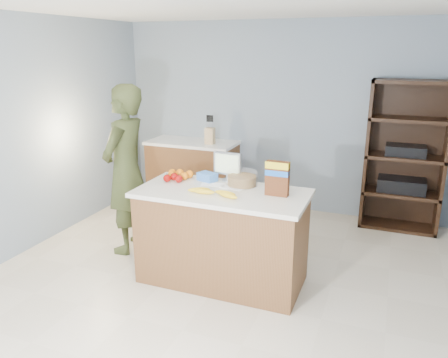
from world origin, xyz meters
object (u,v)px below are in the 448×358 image
(person, at_px, (126,170))
(cereal_box, at_px, (277,176))
(tv, at_px, (227,165))
(shelving_unit, at_px, (404,159))
(counter_peninsula, at_px, (222,240))

(person, distance_m, cereal_box, 1.72)
(tv, xyz_separation_m, cereal_box, (0.57, -0.26, 0.02))
(shelving_unit, relative_size, person, 1.00)
(person, height_order, cereal_box, person)
(counter_peninsula, distance_m, cereal_box, 0.83)
(cereal_box, bearing_deg, person, 172.78)
(counter_peninsula, height_order, person, person)
(shelving_unit, bearing_deg, person, -147.30)
(tv, bearing_deg, counter_peninsula, -77.51)
(tv, bearing_deg, person, -177.60)
(person, relative_size, cereal_box, 5.87)
(person, xyz_separation_m, tv, (1.14, 0.05, 0.16))
(counter_peninsula, xyz_separation_m, cereal_box, (0.49, 0.06, 0.66))
(counter_peninsula, bearing_deg, tv, 102.49)
(shelving_unit, bearing_deg, counter_peninsula, -127.11)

